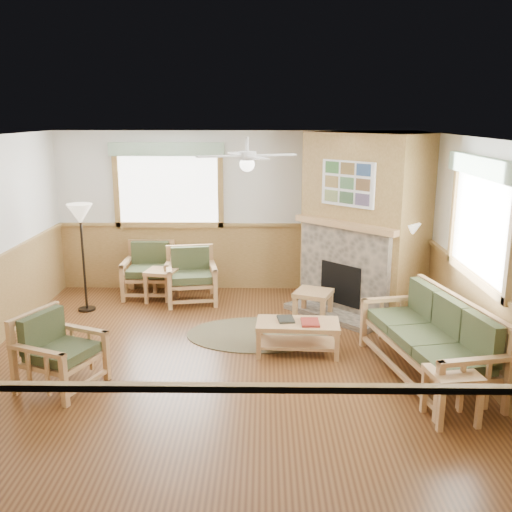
{
  "coord_description": "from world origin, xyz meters",
  "views": [
    {
      "loc": [
        0.5,
        -6.55,
        2.96
      ],
      "look_at": [
        0.4,
        0.7,
        1.15
      ],
      "focal_mm": 40.0,
      "sensor_mm": 36.0,
      "label": 1
    }
  ],
  "objects_px": {
    "armchair_back_right": "(191,276)",
    "floor_lamp_left": "(83,258)",
    "armchair_left": "(60,351)",
    "end_table_sofa": "(451,396)",
    "floor_lamp_right": "(406,273)",
    "end_table_chairs": "(162,285)",
    "sofa": "(428,338)",
    "coffee_table": "(298,337)",
    "armchair_back_left": "(148,270)",
    "footstool": "(313,305)"
  },
  "relations": [
    {
      "from": "end_table_chairs",
      "to": "floor_lamp_right",
      "type": "distance_m",
      "value": 3.83
    },
    {
      "from": "armchair_back_right",
      "to": "coffee_table",
      "type": "xyz_separation_m",
      "value": [
        1.6,
        -2.03,
        -0.22
      ]
    },
    {
      "from": "sofa",
      "to": "end_table_chairs",
      "type": "relative_size",
      "value": 3.85
    },
    {
      "from": "armchair_left",
      "to": "end_table_sofa",
      "type": "relative_size",
      "value": 1.61
    },
    {
      "from": "armchair_left",
      "to": "floor_lamp_left",
      "type": "height_order",
      "value": "floor_lamp_left"
    },
    {
      "from": "sofa",
      "to": "end_table_chairs",
      "type": "distance_m",
      "value": 4.44
    },
    {
      "from": "armchair_back_left",
      "to": "coffee_table",
      "type": "bearing_deg",
      "value": -45.63
    },
    {
      "from": "end_table_chairs",
      "to": "floor_lamp_left",
      "type": "bearing_deg",
      "value": -157.39
    },
    {
      "from": "armchair_back_left",
      "to": "armchair_left",
      "type": "height_order",
      "value": "armchair_back_left"
    },
    {
      "from": "coffee_table",
      "to": "end_table_chairs",
      "type": "relative_size",
      "value": 1.98
    },
    {
      "from": "coffee_table",
      "to": "end_table_sofa",
      "type": "xyz_separation_m",
      "value": [
        1.42,
        -1.62,
        0.05
      ]
    },
    {
      "from": "sofa",
      "to": "armchair_back_right",
      "type": "xyz_separation_m",
      "value": [
        -3.05,
        2.67,
        -0.03
      ]
    },
    {
      "from": "footstool",
      "to": "end_table_chairs",
      "type": "bearing_deg",
      "value": 161.0
    },
    {
      "from": "end_table_sofa",
      "to": "floor_lamp_right",
      "type": "bearing_deg",
      "value": 86.1
    },
    {
      "from": "floor_lamp_left",
      "to": "armchair_back_left",
      "type": "bearing_deg",
      "value": 42.0
    },
    {
      "from": "armchair_left",
      "to": "floor_lamp_right",
      "type": "height_order",
      "value": "floor_lamp_right"
    },
    {
      "from": "end_table_chairs",
      "to": "floor_lamp_right",
      "type": "height_order",
      "value": "floor_lamp_right"
    },
    {
      "from": "end_table_chairs",
      "to": "end_table_sofa",
      "type": "height_order",
      "value": "end_table_chairs"
    },
    {
      "from": "coffee_table",
      "to": "floor_lamp_left",
      "type": "xyz_separation_m",
      "value": [
        -3.18,
        1.59,
        0.63
      ]
    },
    {
      "from": "end_table_chairs",
      "to": "end_table_sofa",
      "type": "relative_size",
      "value": 1.0
    },
    {
      "from": "floor_lamp_right",
      "to": "footstool",
      "type": "bearing_deg",
      "value": 177.65
    },
    {
      "from": "armchair_back_left",
      "to": "coffee_table",
      "type": "relative_size",
      "value": 0.85
    },
    {
      "from": "end_table_chairs",
      "to": "end_table_sofa",
      "type": "xyz_separation_m",
      "value": [
        3.51,
        -3.67,
        -0.0
      ]
    },
    {
      "from": "armchair_back_right",
      "to": "floor_lamp_left",
      "type": "relative_size",
      "value": 0.52
    },
    {
      "from": "end_table_chairs",
      "to": "sofa",
      "type": "bearing_deg",
      "value": -37.26
    },
    {
      "from": "armchair_back_left",
      "to": "end_table_chairs",
      "type": "distance_m",
      "value": 0.43
    },
    {
      "from": "floor_lamp_left",
      "to": "end_table_chairs",
      "type": "bearing_deg",
      "value": 22.61
    },
    {
      "from": "armchair_back_left",
      "to": "sofa",
      "type": "bearing_deg",
      "value": -38.83
    },
    {
      "from": "armchair_back_left",
      "to": "floor_lamp_right",
      "type": "distance_m",
      "value": 4.14
    },
    {
      "from": "armchair_back_right",
      "to": "coffee_table",
      "type": "relative_size",
      "value": 0.83
    },
    {
      "from": "armchair_left",
      "to": "footstool",
      "type": "relative_size",
      "value": 1.67
    },
    {
      "from": "floor_lamp_left",
      "to": "floor_lamp_right",
      "type": "distance_m",
      "value": 4.81
    },
    {
      "from": "armchair_left",
      "to": "floor_lamp_left",
      "type": "relative_size",
      "value": 0.5
    },
    {
      "from": "armchair_back_right",
      "to": "footstool",
      "type": "height_order",
      "value": "armchair_back_right"
    },
    {
      "from": "end_table_sofa",
      "to": "floor_lamp_left",
      "type": "distance_m",
      "value": 5.64
    },
    {
      "from": "armchair_left",
      "to": "coffee_table",
      "type": "xyz_separation_m",
      "value": [
        2.67,
        0.96,
        -0.21
      ]
    },
    {
      "from": "armchair_back_left",
      "to": "armchair_back_right",
      "type": "distance_m",
      "value": 0.81
    },
    {
      "from": "footstool",
      "to": "floor_lamp_right",
      "type": "xyz_separation_m",
      "value": [
        1.32,
        -0.05,
        0.52
      ]
    },
    {
      "from": "sofa",
      "to": "floor_lamp_right",
      "type": "bearing_deg",
      "value": 162.54
    },
    {
      "from": "end_table_chairs",
      "to": "footstool",
      "type": "relative_size",
      "value": 1.04
    },
    {
      "from": "floor_lamp_left",
      "to": "end_table_sofa",
      "type": "bearing_deg",
      "value": -34.92
    },
    {
      "from": "armchair_back_right",
      "to": "armchair_left",
      "type": "bearing_deg",
      "value": -119.88
    },
    {
      "from": "end_table_chairs",
      "to": "footstool",
      "type": "xyz_separation_m",
      "value": [
        2.38,
        -0.82,
        -0.04
      ]
    },
    {
      "from": "armchair_left",
      "to": "floor_lamp_right",
      "type": "relative_size",
      "value": 0.57
    },
    {
      "from": "end_table_sofa",
      "to": "footstool",
      "type": "distance_m",
      "value": 3.07
    },
    {
      "from": "armchair_back_right",
      "to": "coffee_table",
      "type": "height_order",
      "value": "armchair_back_right"
    },
    {
      "from": "end_table_sofa",
      "to": "floor_lamp_left",
      "type": "height_order",
      "value": "floor_lamp_left"
    },
    {
      "from": "end_table_chairs",
      "to": "end_table_sofa",
      "type": "distance_m",
      "value": 5.08
    },
    {
      "from": "armchair_back_right",
      "to": "end_table_sofa",
      "type": "height_order",
      "value": "armchair_back_right"
    },
    {
      "from": "footstool",
      "to": "floor_lamp_right",
      "type": "height_order",
      "value": "floor_lamp_right"
    }
  ]
}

